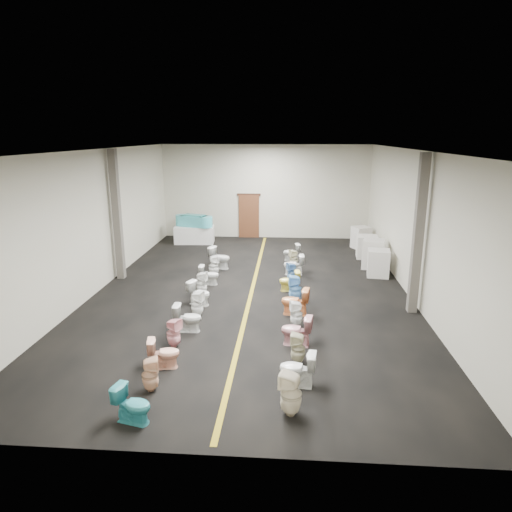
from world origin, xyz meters
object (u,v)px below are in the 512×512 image
object	(u,v)px
toilet_right_8	(292,273)
appliance_crate_d	(361,238)
bathtub	(194,221)
toilet_left_7	(201,283)
toilet_right_9	(294,265)
toilet_right_11	(292,252)
appliance_crate_b	(373,254)
toilet_left_6	(199,293)
toilet_right_0	(291,394)
toilet_right_5	(295,301)
toilet_right_4	(296,314)
toilet_right_10	(294,259)
toilet_right_2	(298,348)
toilet_left_8	(209,275)
toilet_left_10	(220,258)
display_table	(194,235)
toilet_right_3	(296,331)
toilet_right_6	(295,289)
toilet_left_5	(197,304)
appliance_crate_a	(378,263)
toilet_left_2	(164,353)
toilet_left_3	(173,333)
toilet_left_1	(150,375)
toilet_right_1	(297,369)
toilet_right_7	(289,281)
toilet_left_0	(133,405)
toilet_left_4	(188,318)
appliance_crate_c	(367,247)

from	to	relation	value
toilet_right_8	appliance_crate_d	bearing A→B (deg)	127.54
bathtub	toilet_left_7	size ratio (longest dim) A/B	2.39
toilet_right_9	toilet_right_11	xyz separation A→B (m)	(-0.07, 1.96, -0.03)
appliance_crate_b	toilet_left_6	bearing A→B (deg)	-143.49
toilet_right_0	toilet_right_5	size ratio (longest dim) A/B	1.08
toilet_right_8	toilet_right_4	bearing A→B (deg)	-19.53
toilet_right_9	toilet_right_10	xyz separation A→B (m)	(0.01, 0.94, -0.02)
toilet_left_6	toilet_right_9	bearing A→B (deg)	-17.60
toilet_right_8	toilet_right_2	bearing A→B (deg)	-20.01
toilet_left_8	toilet_right_0	xyz separation A→B (m)	(2.77, -7.31, 0.09)
toilet_left_10	toilet_right_2	world-z (taller)	toilet_left_10
display_table	toilet_left_10	world-z (taller)	toilet_left_10
toilet_right_3	toilet_right_6	xyz separation A→B (m)	(-0.00, 2.96, 0.05)
toilet_left_5	toilet_left_10	xyz separation A→B (m)	(-0.09, 4.79, 0.04)
appliance_crate_a	appliance_crate_b	bearing A→B (deg)	90.00
toilet_left_2	toilet_right_6	size ratio (longest dim) A/B	0.81
toilet_left_3	toilet_right_3	size ratio (longest dim) A/B	0.96
toilet_left_8	toilet_right_8	bearing A→B (deg)	-79.97
display_table	toilet_right_5	bearing A→B (deg)	-61.50
toilet_left_1	toilet_right_11	size ratio (longest dim) A/B	1.06
toilet_left_7	toilet_left_3	bearing A→B (deg)	-173.11
toilet_left_5	toilet_right_1	size ratio (longest dim) A/B	1.00
display_table	toilet_left_5	bearing A→B (deg)	-77.89
display_table	toilet_left_3	size ratio (longest dim) A/B	2.47
toilet_right_5	toilet_right_7	size ratio (longest dim) A/B	1.16
bathtub	toilet_right_4	size ratio (longest dim) A/B	2.50
toilet_left_1	toilet_right_2	size ratio (longest dim) A/B	1.00
toilet_left_8	toilet_right_9	bearing A→B (deg)	-63.68
bathtub	appliance_crate_a	distance (m)	8.96
appliance_crate_d	toilet_left_3	distance (m)	11.88
bathtub	appliance_crate_d	size ratio (longest dim) A/B	1.84
toilet_right_4	toilet_right_11	distance (m)	6.63
display_table	toilet_right_0	world-z (taller)	toilet_right_0
toilet_left_0	toilet_right_1	distance (m)	3.25
toilet_right_8	toilet_left_8	bearing A→B (deg)	-102.55
toilet_right_10	toilet_right_9	bearing A→B (deg)	-22.70
toilet_left_5	toilet_left_8	world-z (taller)	toilet_left_5
appliance_crate_b	toilet_left_10	world-z (taller)	appliance_crate_b
toilet_left_3	toilet_left_10	world-z (taller)	toilet_left_10
toilet_right_6	toilet_right_8	world-z (taller)	toilet_right_6
toilet_left_4	toilet_left_6	bearing A→B (deg)	1.10
toilet_right_6	appliance_crate_c	bearing A→B (deg)	146.88
toilet_right_1	toilet_right_7	xyz separation A→B (m)	(-0.17, 5.82, -0.03)
appliance_crate_c	toilet_right_3	world-z (taller)	appliance_crate_c
toilet_right_1	toilet_right_0	bearing A→B (deg)	-0.23
toilet_right_9	appliance_crate_a	bearing A→B (deg)	87.97
toilet_left_5	toilet_right_11	distance (m)	6.69
toilet_right_2	toilet_left_2	bearing A→B (deg)	-75.46
toilet_left_6	toilet_right_7	size ratio (longest dim) A/B	1.05
appliance_crate_b	display_table	bearing A→B (deg)	154.84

